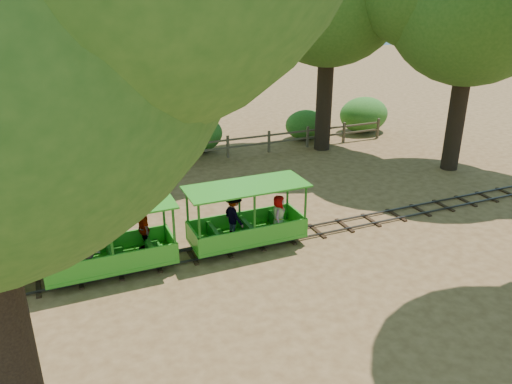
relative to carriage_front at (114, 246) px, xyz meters
name	(u,v)px	position (x,y,z in m)	size (l,w,h in m)	color
ground	(288,238)	(5.06, 0.00, -0.78)	(90.00, 90.00, 0.00)	#A47546
track	(288,236)	(5.06, 0.00, -0.71)	(22.00, 1.00, 0.10)	#3F3D3A
carriage_front	(114,246)	(0.00, 0.00, 0.00)	(3.45, 1.41, 1.79)	green
carriage_rear	(248,221)	(3.74, -0.02, 0.03)	(3.45, 1.41, 1.79)	green
fence	(206,148)	(5.06, 8.00, -0.20)	(18.10, 0.10, 1.00)	brown
shrub_west	(60,152)	(-0.84, 9.30, -0.04)	(2.13, 1.64, 1.48)	#2D6B1E
shrub_mid_w	(196,134)	(5.00, 9.30, 0.07)	(2.46, 1.89, 1.70)	#2D6B1E
shrub_mid_e	(306,125)	(10.65, 9.30, -0.05)	(2.10, 1.62, 1.45)	#2D6B1E
shrub_east	(364,115)	(14.06, 9.30, 0.13)	(2.63, 2.03, 1.82)	#2D6B1E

